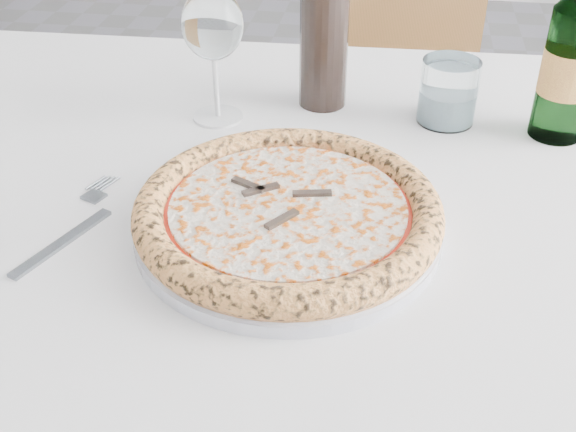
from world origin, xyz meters
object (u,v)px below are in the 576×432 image
dining_table (301,245)px  pizza (288,211)px  wine_bottle (324,24)px  chair_far (389,88)px  plate (288,225)px  wine_glass (213,28)px  tumbler (448,96)px  beer_bottle (571,60)px

dining_table → pizza: (-0.00, -0.10, 0.12)m
wine_bottle → chair_far: bearing=81.0°
plate → pizza: bearing=160.6°
wine_glass → wine_bottle: wine_bottle is taller
dining_table → wine_bottle: wine_bottle is taller
chair_far → plate: chair_far is taller
plate → pizza: (-0.00, 0.00, 0.02)m
plate → wine_bottle: wine_bottle is taller
dining_table → plate: 0.14m
tumbler → pizza: bearing=-120.8°
tumbler → chair_far: bearing=97.3°
chair_far → tumbler: bearing=-82.7°
chair_far → pizza: chair_far is taller
chair_far → wine_bottle: 0.66m
tumbler → dining_table: bearing=-133.1°
plate → tumbler: (0.16, 0.28, 0.03)m
dining_table → wine_bottle: size_ratio=5.52×
plate → pizza: pizza is taller
chair_far → wine_bottle: wine_bottle is taller
tumbler → wine_glass: bearing=-172.7°
tumbler → beer_bottle: bearing=-7.3°
beer_bottle → wine_bottle: bearing=171.4°
beer_bottle → tumbler: bearing=172.7°
plate → wine_bottle: bearing=89.9°
dining_table → beer_bottle: 0.39m
pizza → beer_bottle: size_ratio=1.24×
chair_far → wine_bottle: bearing=-99.0°
plate → wine_glass: bearing=118.6°
beer_bottle → wine_bottle: 0.30m
plate → pizza: 0.02m
tumbler → wine_bottle: bearing=170.3°
dining_table → tumbler: size_ratio=17.28×
dining_table → chair_far: 0.78m
beer_bottle → pizza: bearing=-139.2°
tumbler → wine_bottle: wine_bottle is taller
dining_table → tumbler: (0.16, 0.18, 0.13)m
wine_glass → wine_bottle: (0.13, 0.07, -0.01)m
wine_glass → wine_bottle: 0.15m
dining_table → tumbler: bearing=46.9°
dining_table → chair_far: bearing=83.3°
plate → dining_table: bearing=90.0°
pizza → wine_bottle: bearing=89.9°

